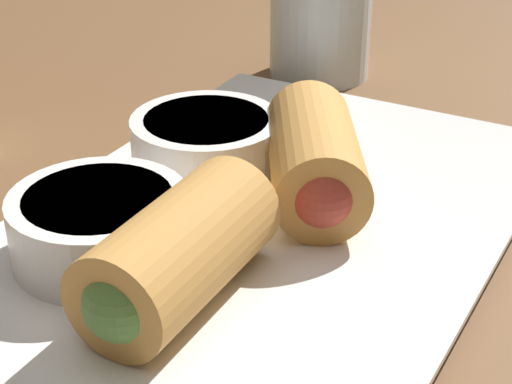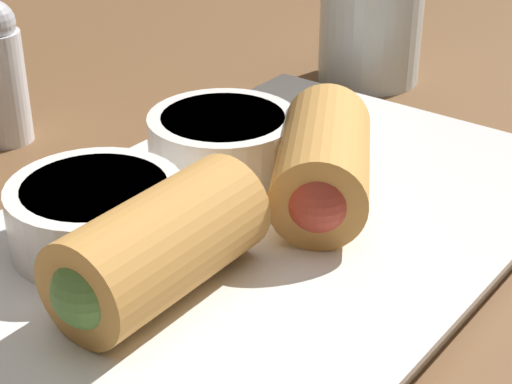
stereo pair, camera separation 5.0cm
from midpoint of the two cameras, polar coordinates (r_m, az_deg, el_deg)
table_surface at (r=39.60cm, az=-8.33°, el=-7.33°), size 180.00×140.00×2.00cm
serving_plate at (r=40.39cm, az=-3.55°, el=-3.27°), size 34.37×21.44×1.50cm
roll_front_left at (r=40.84cm, az=0.52°, el=1.93°), size 10.15×8.46×4.45cm
roll_front_right at (r=33.94cm, az=-9.79°, el=-4.50°), size 9.97×4.62×4.45cm
dipping_bowl_near at (r=37.97cm, az=-14.12°, el=-2.23°), size 7.84×7.84×2.99cm
dipping_bowl_far at (r=44.46cm, az=-6.54°, el=3.19°), size 7.84×7.84×2.99cm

